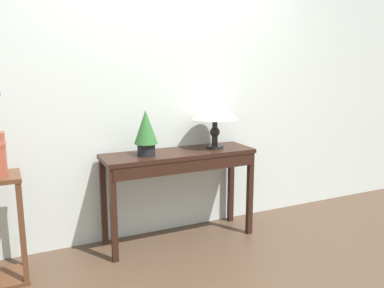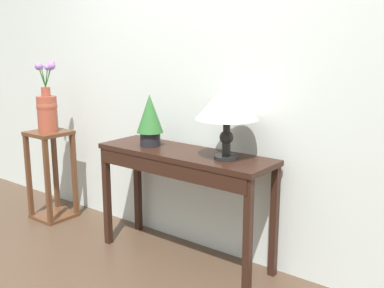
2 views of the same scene
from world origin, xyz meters
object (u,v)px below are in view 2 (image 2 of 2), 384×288
at_px(flower_vase_tall, 47,108).
at_px(pedestal_stand_left, 52,175).
at_px(potted_plant_on_console, 150,118).
at_px(console_table, 182,168).
at_px(table_lamp, 227,103).

bearing_deg(flower_vase_tall, pedestal_stand_left, 176.98).
bearing_deg(flower_vase_tall, potted_plant_on_console, 3.97).
bearing_deg(pedestal_stand_left, console_table, 2.97).
xyz_separation_m(table_lamp, pedestal_stand_left, (-1.72, -0.09, -0.75)).
relative_size(console_table, table_lamp, 2.70).
height_order(console_table, pedestal_stand_left, console_table).
height_order(table_lamp, potted_plant_on_console, table_lamp).
distance_m(potted_plant_on_console, pedestal_stand_left, 1.24).
xyz_separation_m(table_lamp, potted_plant_on_console, (-0.63, -0.02, -0.15)).
bearing_deg(table_lamp, flower_vase_tall, -176.83).
distance_m(potted_plant_on_console, flower_vase_tall, 1.09).
bearing_deg(console_table, potted_plant_on_console, 179.26).
xyz_separation_m(potted_plant_on_console, pedestal_stand_left, (-1.09, -0.08, -0.59)).
xyz_separation_m(potted_plant_on_console, flower_vase_tall, (-1.09, -0.08, -0.01)).
relative_size(pedestal_stand_left, flower_vase_tall, 1.31).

